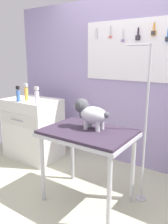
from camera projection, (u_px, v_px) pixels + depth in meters
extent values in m
cube|color=#BABA9C|center=(76.00, 210.00, 2.37)|extent=(4.40, 4.00, 0.04)
cube|color=#9D8DBC|center=(130.00, 85.00, 3.11)|extent=(4.00, 0.06, 2.30)
cube|color=white|center=(130.00, 51.00, 2.99)|extent=(1.30, 0.02, 0.78)
cylinder|color=gray|center=(97.00, 28.00, 3.18)|extent=(0.01, 0.02, 0.01)
cube|color=silver|center=(96.00, 34.00, 3.19)|extent=(0.03, 0.01, 0.13)
cylinder|color=gray|center=(111.00, 26.00, 3.05)|extent=(0.01, 0.02, 0.01)
cube|color=silver|center=(110.00, 31.00, 3.07)|extent=(0.01, 0.00, 0.11)
cube|color=silver|center=(111.00, 31.00, 3.06)|extent=(0.01, 0.00, 0.11)
torus|color=red|center=(109.00, 37.00, 3.09)|extent=(0.03, 0.01, 0.03)
torus|color=red|center=(111.00, 37.00, 3.07)|extent=(0.03, 0.01, 0.03)
cylinder|color=gray|center=(124.00, 29.00, 2.96)|extent=(0.01, 0.02, 0.01)
cube|color=silver|center=(123.00, 35.00, 2.98)|extent=(0.01, 0.00, 0.11)
cube|color=silver|center=(123.00, 35.00, 2.97)|extent=(0.01, 0.00, 0.11)
torus|color=#693E92|center=(122.00, 41.00, 3.00)|extent=(0.03, 0.01, 0.03)
torus|color=#693E92|center=(124.00, 41.00, 2.98)|extent=(0.03, 0.01, 0.03)
cylinder|color=gray|center=(139.00, 27.00, 2.85)|extent=(0.01, 0.02, 0.01)
cylinder|color=#29182E|center=(138.00, 32.00, 2.85)|extent=(0.02, 0.02, 0.09)
cube|color=#29182E|center=(138.00, 38.00, 2.87)|extent=(0.06, 0.02, 0.06)
cube|color=#333338|center=(137.00, 38.00, 2.86)|extent=(0.05, 0.01, 0.05)
cylinder|color=gray|center=(155.00, 22.00, 2.73)|extent=(0.01, 0.02, 0.01)
cylinder|color=orange|center=(154.00, 27.00, 2.74)|extent=(0.02, 0.02, 0.09)
cube|color=orange|center=(154.00, 33.00, 2.75)|extent=(0.06, 0.02, 0.06)
cube|color=#333338|center=(153.00, 33.00, 2.74)|extent=(0.05, 0.01, 0.05)
cylinder|color=blue|center=(168.00, 33.00, 2.66)|extent=(0.02, 0.02, 0.09)
cube|color=blue|center=(168.00, 39.00, 2.68)|extent=(0.06, 0.02, 0.06)
cube|color=#333338|center=(167.00, 39.00, 2.67)|extent=(0.05, 0.01, 0.05)
cylinder|color=#B7B7BC|center=(43.00, 169.00, 2.42)|extent=(0.04, 0.04, 0.74)
cylinder|color=#B7B7BC|center=(109.00, 194.00, 1.98)|extent=(0.04, 0.04, 0.74)
cylinder|color=#B7B7BC|center=(72.00, 152.00, 2.84)|extent=(0.04, 0.04, 0.74)
cylinder|color=#B7B7BC|center=(133.00, 169.00, 2.41)|extent=(0.04, 0.04, 0.74)
cube|color=#B7B7BC|center=(88.00, 135.00, 2.32)|extent=(0.92, 0.65, 0.03)
cube|color=#372A3B|center=(88.00, 132.00, 2.31)|extent=(0.89, 0.63, 0.03)
cylinder|color=#B7B7BC|center=(141.00, 198.00, 2.51)|extent=(0.11, 0.11, 0.01)
cylinder|color=#B7B7BC|center=(146.00, 128.00, 2.32)|extent=(0.02, 0.02, 1.65)
cylinder|color=#B7B7BC|center=(139.00, 45.00, 2.19)|extent=(0.24, 0.02, 0.02)
cylinder|color=silver|center=(86.00, 124.00, 2.34)|extent=(0.04, 0.04, 0.10)
cylinder|color=silver|center=(90.00, 122.00, 2.41)|extent=(0.04, 0.04, 0.10)
cylinder|color=silver|center=(98.00, 127.00, 2.26)|extent=(0.04, 0.04, 0.10)
cylinder|color=silver|center=(102.00, 124.00, 2.34)|extent=(0.04, 0.04, 0.10)
ellipsoid|color=silver|center=(94.00, 115.00, 2.32)|extent=(0.31, 0.20, 0.17)
ellipsoid|color=#4B4B51|center=(85.00, 114.00, 2.37)|extent=(0.11, 0.14, 0.09)
sphere|color=#4B4B51|center=(82.00, 106.00, 2.37)|extent=(0.15, 0.15, 0.15)
ellipsoid|color=silver|center=(77.00, 106.00, 2.41)|extent=(0.07, 0.06, 0.05)
sphere|color=black|center=(74.00, 106.00, 2.43)|extent=(0.02, 0.02, 0.02)
ellipsoid|color=#4B4B51|center=(79.00, 106.00, 2.31)|extent=(0.05, 0.03, 0.08)
ellipsoid|color=#4B4B51|center=(86.00, 104.00, 2.41)|extent=(0.05, 0.03, 0.08)
sphere|color=#4B4B51|center=(106.00, 115.00, 2.24)|extent=(0.06, 0.06, 0.06)
cube|color=silver|center=(33.00, 128.00, 3.48)|extent=(0.80, 0.56, 0.91)
cube|color=silver|center=(17.00, 120.00, 3.20)|extent=(0.70, 0.01, 0.18)
cylinder|color=#99999E|center=(17.00, 120.00, 3.19)|extent=(0.24, 0.02, 0.02)
cylinder|color=white|center=(37.00, 97.00, 3.05)|extent=(0.06, 0.06, 0.16)
cylinder|color=white|center=(36.00, 91.00, 3.03)|extent=(0.03, 0.03, 0.02)
cube|color=silver|center=(36.00, 88.00, 3.02)|extent=(0.06, 0.03, 0.04)
cylinder|color=gold|center=(26.00, 94.00, 3.25)|extent=(0.05, 0.05, 0.18)
cylinder|color=gold|center=(26.00, 87.00, 3.22)|extent=(0.02, 0.02, 0.02)
cube|color=silver|center=(26.00, 85.00, 3.21)|extent=(0.05, 0.03, 0.04)
cylinder|color=#416EB9|center=(18.00, 96.00, 3.17)|extent=(0.05, 0.05, 0.15)
cylinder|color=#416EB9|center=(18.00, 90.00, 3.15)|extent=(0.02, 0.02, 0.02)
cube|color=black|center=(18.00, 88.00, 3.15)|extent=(0.05, 0.03, 0.04)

